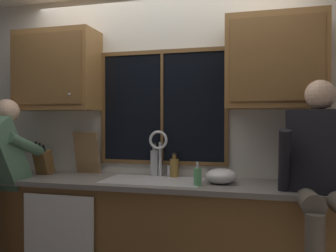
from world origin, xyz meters
name	(u,v)px	position (x,y,z in m)	size (l,w,h in m)	color
back_wall	(165,135)	(0.00, 0.06, 1.27)	(5.78, 0.12, 2.55)	silver
window_glass	(162,107)	(-0.01, -0.01, 1.52)	(1.10, 0.02, 0.95)	black
window_frame_top	(162,52)	(-0.01, -0.02, 2.02)	(1.17, 0.02, 0.04)	brown
window_frame_bottom	(162,163)	(-0.01, -0.02, 1.03)	(1.17, 0.02, 0.04)	brown
window_frame_left	(103,108)	(-0.58, -0.02, 1.52)	(0.04, 0.02, 0.95)	brown
window_frame_right	(227,107)	(0.56, -0.02, 1.52)	(0.04, 0.02, 0.95)	brown
window_mullion_center	(162,107)	(-0.01, -0.02, 1.52)	(0.02, 0.02, 0.95)	brown
lower_cabinet_run	(154,239)	(0.00, -0.29, 0.44)	(3.38, 0.58, 0.88)	brown
countertop	(153,183)	(0.00, -0.31, 0.90)	(3.44, 0.62, 0.04)	slate
dishwasher_front	(58,242)	(-0.68, -0.61, 0.46)	(0.60, 0.02, 0.74)	white
upper_cabinet_left	(57,71)	(-0.96, -0.17, 1.86)	(0.75, 0.36, 0.72)	olive
upper_cabinet_right	(275,62)	(0.95, -0.17, 1.86)	(0.75, 0.36, 0.72)	olive
sink	(153,192)	(-0.01, -0.30, 0.82)	(0.80, 0.46, 0.21)	#B7B7BC
faucet	(160,148)	(0.00, -0.12, 1.17)	(0.18, 0.09, 0.40)	silver
person_sitting_on_counter	(322,167)	(1.23, -0.57, 1.10)	(0.54, 0.66, 1.26)	#595147
knife_block	(44,162)	(-1.06, -0.24, 1.03)	(0.12, 0.18, 0.32)	brown
cutting_board	(87,153)	(-0.71, -0.09, 1.11)	(0.23, 0.02, 0.39)	#997047
mixing_bowl	(221,176)	(0.54, -0.29, 0.97)	(0.24, 0.24, 0.12)	silver
soap_dispenser	(198,176)	(0.38, -0.43, 0.99)	(0.06, 0.07, 0.18)	#59A566
bottle_green_glass	(174,167)	(0.12, -0.08, 1.00)	(0.07, 0.07, 0.21)	olive
bottle_tall_clear	(154,162)	(-0.06, -0.08, 1.04)	(0.07, 0.07, 0.29)	#B7B7BC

